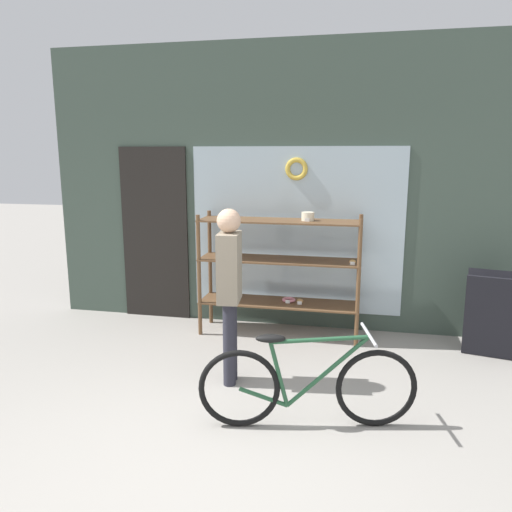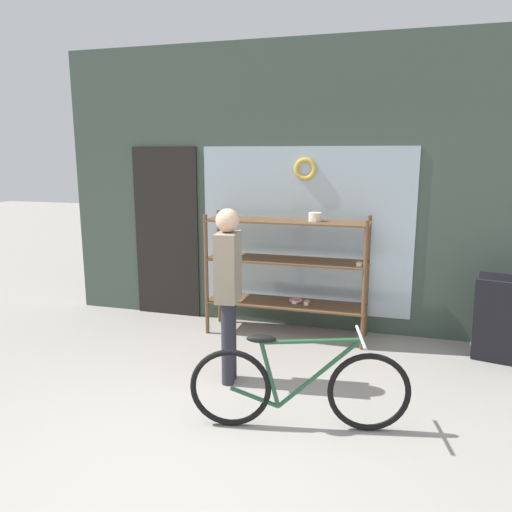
% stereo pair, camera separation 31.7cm
% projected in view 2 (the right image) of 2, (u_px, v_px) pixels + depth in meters
% --- Properties ---
extents(ground_plane, '(30.00, 30.00, 0.00)m').
position_uv_depth(ground_plane, '(192.00, 462.00, 3.33)').
color(ground_plane, gray).
extents(storefront_facade, '(5.56, 0.13, 3.25)m').
position_uv_depth(storefront_facade, '(285.00, 192.00, 5.73)').
color(storefront_facade, '#3D4C42').
rests_on(storefront_facade, ground_plane).
extents(display_case, '(1.78, 0.46, 1.40)m').
position_uv_depth(display_case, '(288.00, 264.00, 5.51)').
color(display_case, brown).
rests_on(display_case, ground_plane).
extents(bicycle, '(1.60, 0.52, 0.74)m').
position_uv_depth(bicycle, '(298.00, 387.00, 3.68)').
color(bicycle, black).
rests_on(bicycle, ground_plane).
extents(sandwich_board, '(0.64, 0.50, 0.86)m').
position_uv_depth(sandwich_board, '(506.00, 322.00, 4.78)').
color(sandwich_board, black).
rests_on(sandwich_board, ground_plane).
extents(pedestrian, '(0.21, 0.34, 1.57)m').
position_uv_depth(pedestrian, '(228.00, 283.00, 4.33)').
color(pedestrian, '#282833').
rests_on(pedestrian, ground_plane).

